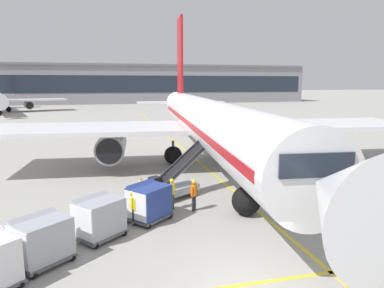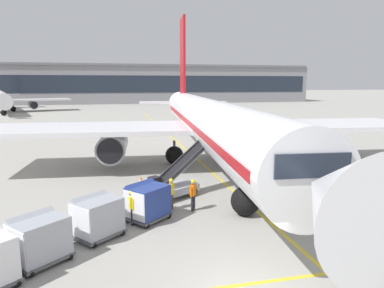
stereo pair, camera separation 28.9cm
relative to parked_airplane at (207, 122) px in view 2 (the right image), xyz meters
name	(u,v)px [view 2 (the right image)]	position (x,y,z in m)	size (l,w,h in m)	color
parked_airplane	(207,122)	(0.00, 0.00, 0.00)	(35.50, 44.67, 15.12)	white
belt_loader	(173,182)	(-4.21, -7.60, -2.79)	(5.01, 3.75, 3.41)	#A3A8B2
baggage_cart_lead	(147,201)	(-6.14, -10.92, -2.71)	(2.60, 2.51, 1.91)	#515156
baggage_cart_second	(97,216)	(-8.54, -12.47, -2.71)	(2.60, 2.51, 1.91)	#515156
baggage_cart_third	(39,238)	(-10.63, -14.32, -2.71)	(2.60, 2.51, 1.91)	#515156
ground_crew_by_loader	(171,192)	(-4.69, -9.68, -2.72)	(0.42, 0.47, 1.74)	#514C42
ground_crew_by_carts	(131,205)	(-6.94, -11.35, -2.72)	(0.34, 0.55, 1.74)	black
ground_crew_marshaller	(193,193)	(-3.57, -10.13, -2.72)	(0.42, 0.47, 1.74)	black
safety_cone_engine_keepout	(141,181)	(-5.93, -4.86, -3.38)	(0.61, 0.61, 0.69)	black
apron_guidance_line_lead_in	(207,168)	(-0.23, -0.85, -3.71)	(0.20, 110.00, 0.01)	yellow
apron_guidance_line_stop_bar	(332,273)	(-0.08, -17.56, -3.71)	(12.00, 0.20, 0.01)	yellow
terminal_building	(155,84)	(8.17, 99.49, 2.72)	(108.97, 19.02, 12.98)	gray
distant_airplane	(1,99)	(-32.58, 63.57, -0.52)	(31.11, 38.44, 13.17)	white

